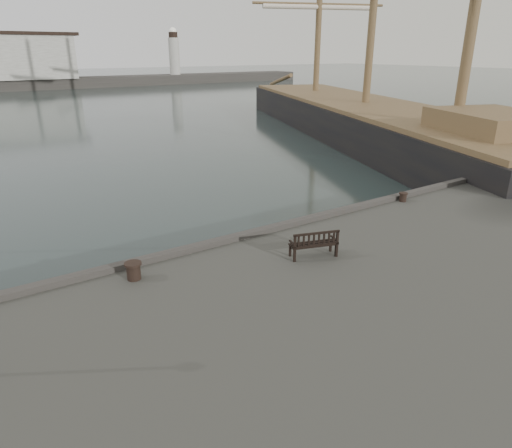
% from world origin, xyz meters
% --- Properties ---
extents(ground, '(400.00, 400.00, 0.00)m').
position_xyz_m(ground, '(0.00, 0.00, 0.00)').
color(ground, black).
rests_on(ground, ground).
extents(bench, '(1.50, 0.91, 0.81)m').
position_xyz_m(bench, '(-0.75, -2.52, 1.82)').
color(bench, black).
rests_on(bench, quay).
extents(bollard_left, '(0.57, 0.57, 0.48)m').
position_xyz_m(bollard_left, '(-5.65, -0.93, 1.80)').
color(bollard_left, black).
rests_on(bollard_left, quay).
extents(bollard_right, '(0.41, 0.41, 0.36)m').
position_xyz_m(bollard_right, '(5.72, -0.50, 1.74)').
color(bollard_right, black).
rests_on(bollard_right, quay).
extents(tall_ship_main, '(24.89, 45.90, 34.25)m').
position_xyz_m(tall_ship_main, '(21.92, 17.00, 0.85)').
color(tall_ship_main, black).
rests_on(tall_ship_main, ground).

